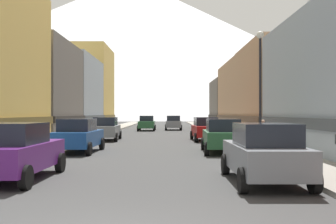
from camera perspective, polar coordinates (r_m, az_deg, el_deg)
sidewalk_left at (r=42.06m, az=-9.82°, el=-2.90°), size 2.50×100.00×0.15m
sidewalk_right at (r=41.79m, az=7.35°, el=-2.92°), size 2.50×100.00×0.15m
storefront_left_2 at (r=36.87m, az=-18.19°, el=2.78°), size 6.46×10.60×8.25m
storefront_left_3 at (r=48.23m, az=-14.41°, el=2.25°), size 7.47×12.24×8.53m
storefront_left_4 at (r=59.51m, az=-11.60°, el=3.21°), size 7.38×10.55×11.54m
storefront_right_2 at (r=35.96m, az=17.94°, el=2.57°), size 9.27×11.06×7.88m
storefront_right_3 at (r=47.65m, az=13.01°, el=1.86°), size 8.57×13.37×7.81m
storefront_right_4 at (r=59.85m, az=9.98°, el=1.01°), size 7.84×10.67×6.90m
car_left_0 at (r=13.43m, az=-20.72°, el=-5.19°), size 2.12×4.43×1.78m
car_left_1 at (r=21.88m, az=-12.50°, el=-3.25°), size 2.18×4.45×1.78m
car_left_2 at (r=31.14m, az=-8.72°, el=-2.34°), size 2.18×4.45×1.78m
car_right_0 at (r=12.39m, az=13.45°, el=-5.62°), size 2.07×4.41×1.78m
car_right_1 at (r=21.47m, az=7.70°, el=-3.32°), size 2.20×4.46×1.78m
car_right_2 at (r=30.62m, az=5.40°, el=-2.38°), size 2.20×4.46×1.78m
car_driving_0 at (r=48.29m, az=-2.98°, el=-1.57°), size 2.06×4.40×1.78m
car_driving_1 at (r=50.19m, az=0.79°, el=-1.52°), size 2.06×4.40×1.78m
potted_plant_1 at (r=23.86m, az=-19.44°, el=-3.48°), size 0.69×0.69×1.02m
pedestrian_1 at (r=23.23m, az=13.28°, el=-3.15°), size 0.36×0.36×1.57m
streetlamp_right at (r=19.90m, az=12.90°, el=5.34°), size 0.36×0.36×5.86m
mountain_backdrop at (r=271.09m, az=-5.27°, el=9.09°), size 331.79×331.79×91.50m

